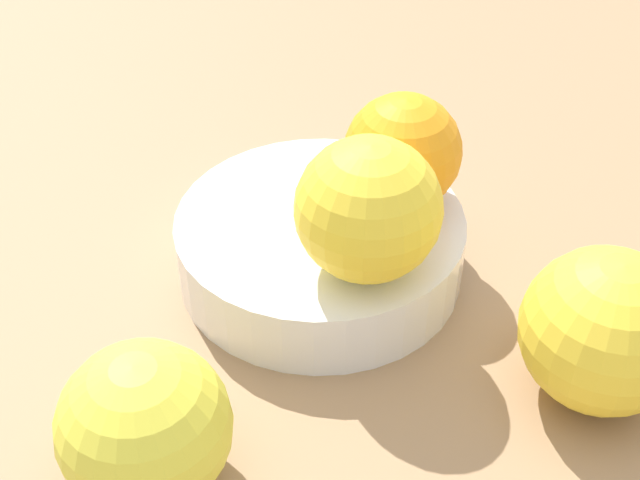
{
  "coord_description": "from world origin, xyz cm",
  "views": [
    {
      "loc": [
        -21.38,
        29.49,
        32.38
      ],
      "look_at": [
        0.0,
        0.0,
        2.26
      ],
      "focal_mm": 48.1,
      "sensor_mm": 36.0,
      "label": 1
    }
  ],
  "objects": [
    {
      "name": "orange_loose_0",
      "position": [
        -2.28,
        15.58,
        3.71
      ],
      "size": [
        7.41,
        7.41,
        7.41
      ],
      "primitive_type": "sphere",
      "color": "yellow",
      "rests_on": "ground_plane"
    },
    {
      "name": "orange_in_bowl_0",
      "position": [
        -2.56,
        -3.98,
        6.95
      ],
      "size": [
        6.36,
        6.36,
        6.36
      ],
      "primitive_type": "sphere",
      "color": "orange",
      "rests_on": "fruit_bowl"
    },
    {
      "name": "ground_plane",
      "position": [
        0.0,
        0.0,
        -1.0
      ],
      "size": [
        110.0,
        110.0,
        2.0
      ],
      "primitive_type": "cube",
      "color": "#997551"
    },
    {
      "name": "orange_in_bowl_1",
      "position": [
        -4.15,
        1.79,
        7.39
      ],
      "size": [
        7.24,
        7.24,
        7.24
      ],
      "primitive_type": "sphere",
      "color": "yellow",
      "rests_on": "fruit_bowl"
    },
    {
      "name": "orange_loose_1",
      "position": [
        -15.73,
        -0.74,
        3.98
      ],
      "size": [
        7.96,
        7.96,
        7.96
      ],
      "primitive_type": "sphere",
      "color": "yellow",
      "rests_on": "ground_plane"
    },
    {
      "name": "fruit_bowl",
      "position": [
        0.0,
        0.0,
        1.79
      ],
      "size": [
        15.83,
        15.83,
        3.77
      ],
      "color": "white",
      "rests_on": "ground_plane"
    }
  ]
}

